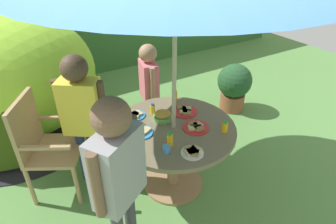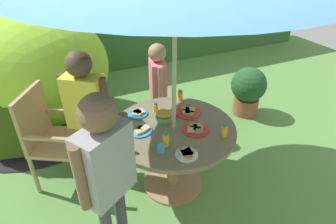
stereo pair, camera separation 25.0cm
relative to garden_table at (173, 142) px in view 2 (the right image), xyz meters
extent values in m
cube|color=#548442|center=(0.00, 0.00, -0.55)|extent=(10.00, 10.00, 0.02)
cube|color=#33602D|center=(0.00, 3.38, 0.32)|extent=(9.00, 0.70, 1.72)
cylinder|color=#93704C|center=(0.00, 0.00, -0.53)|extent=(0.60, 0.60, 0.03)
cylinder|color=#93704C|center=(0.00, 0.00, -0.21)|extent=(0.12, 0.12, 0.67)
cylinder|color=#75664C|center=(0.00, 0.00, 0.15)|extent=(1.13, 1.13, 0.04)
cylinder|color=#B7AD8C|center=(0.00, 0.00, 0.53)|extent=(0.04, 0.04, 2.15)
cylinder|color=tan|center=(-0.89, 0.24, -0.32)|extent=(0.04, 0.04, 0.44)
cylinder|color=tan|center=(-0.66, 0.64, -0.32)|extent=(0.04, 0.04, 0.44)
cylinder|color=tan|center=(-1.26, 0.45, -0.32)|extent=(0.04, 0.04, 0.44)
cylinder|color=tan|center=(-1.03, 0.85, -0.32)|extent=(0.04, 0.04, 0.44)
cube|color=tan|center=(-0.96, 0.54, -0.08)|extent=(0.65, 0.66, 0.04)
cube|color=tan|center=(-1.14, 0.65, 0.20)|extent=(0.28, 0.45, 0.53)
cube|color=tan|center=(-1.07, 0.34, 0.13)|extent=(0.42, 0.26, 0.03)
cube|color=tan|center=(-0.85, 0.74, 0.13)|extent=(0.42, 0.26, 0.03)
ellipsoid|color=#8CC633|center=(-1.17, 1.82, 0.23)|extent=(2.38, 2.17, 1.54)
cylinder|color=black|center=(-1.17, 1.82, -0.54)|extent=(2.49, 2.49, 0.01)
cube|color=#314511|center=(-1.37, 0.99, -0.12)|extent=(0.56, 0.16, 0.69)
cylinder|color=brown|center=(1.53, 0.82, -0.42)|extent=(0.34, 0.34, 0.24)
sphere|color=#234C28|center=(1.53, 0.82, -0.09)|extent=(0.48, 0.48, 0.48)
cylinder|color=brown|center=(0.23, 0.94, -0.28)|extent=(0.07, 0.07, 0.53)
cylinder|color=brown|center=(0.20, 0.81, -0.28)|extent=(0.07, 0.07, 0.53)
cube|color=#EA727F|center=(0.21, 0.88, 0.22)|extent=(0.24, 0.34, 0.45)
cylinder|color=tan|center=(0.25, 1.05, 0.24)|extent=(0.06, 0.06, 0.40)
cylinder|color=tan|center=(0.17, 0.71, 0.24)|extent=(0.06, 0.06, 0.40)
sphere|color=tan|center=(0.21, 0.88, 0.54)|extent=(0.20, 0.20, 0.20)
cylinder|color=navy|center=(-0.73, 0.53, -0.23)|extent=(0.08, 0.08, 0.61)
cylinder|color=navy|center=(-0.61, 0.44, -0.23)|extent=(0.08, 0.08, 0.61)
cube|color=yellow|center=(-0.67, 0.49, 0.33)|extent=(0.40, 0.37, 0.52)
cylinder|color=#4C3828|center=(-0.83, 0.60, 0.36)|extent=(0.07, 0.07, 0.47)
cylinder|color=#4C3828|center=(-0.51, 0.37, 0.36)|extent=(0.07, 0.07, 0.47)
sphere|color=#4C3828|center=(-0.67, 0.49, 0.71)|extent=(0.23, 0.23, 0.23)
cylinder|color=#3F3F47|center=(-0.64, -0.41, -0.22)|extent=(0.09, 0.09, 0.64)
cube|color=#99999E|center=(-0.71, -0.45, 0.37)|extent=(0.42, 0.37, 0.54)
cylinder|color=brown|center=(-0.88, -0.56, 0.39)|extent=(0.07, 0.07, 0.49)
cylinder|color=brown|center=(-0.54, -0.34, 0.39)|extent=(0.07, 0.07, 0.49)
sphere|color=brown|center=(-0.71, -0.45, 0.76)|extent=(0.24, 0.24, 0.24)
cylinder|color=#66B259|center=(-0.02, 0.16, 0.19)|extent=(0.18, 0.18, 0.05)
ellipsoid|color=gold|center=(-0.02, 0.16, 0.23)|extent=(0.15, 0.15, 0.04)
cylinder|color=red|center=(0.16, -0.12, 0.17)|extent=(0.24, 0.24, 0.01)
cube|color=tan|center=(0.19, -0.11, 0.19)|extent=(0.07, 0.07, 0.02)
cube|color=#9E7547|center=(0.15, -0.08, 0.19)|extent=(0.08, 0.08, 0.02)
cube|color=tan|center=(0.12, -0.13, 0.19)|extent=(0.10, 0.10, 0.02)
cube|color=#9E7547|center=(0.16, -0.16, 0.19)|extent=(0.08, 0.08, 0.02)
cylinder|color=white|center=(-0.07, -0.39, 0.17)|extent=(0.18, 0.18, 0.01)
cube|color=tan|center=(-0.04, -0.39, 0.19)|extent=(0.11, 0.11, 0.02)
cube|color=#9E7547|center=(-0.07, -0.37, 0.19)|extent=(0.10, 0.10, 0.02)
cube|color=tan|center=(-0.10, -0.39, 0.19)|extent=(0.08, 0.08, 0.02)
cube|color=#9E7547|center=(-0.07, -0.41, 0.19)|extent=(0.10, 0.10, 0.02)
cylinder|color=red|center=(0.23, 0.16, 0.17)|extent=(0.25, 0.25, 0.01)
cube|color=tan|center=(0.25, 0.16, 0.19)|extent=(0.12, 0.12, 0.02)
cube|color=#9E7547|center=(0.22, 0.20, 0.19)|extent=(0.10, 0.10, 0.02)
cube|color=tan|center=(0.20, 0.15, 0.19)|extent=(0.10, 0.10, 0.02)
cube|color=#9E7547|center=(0.22, 0.11, 0.19)|extent=(0.12, 0.12, 0.02)
cylinder|color=#338CD8|center=(-0.30, 0.07, 0.17)|extent=(0.22, 0.22, 0.01)
cube|color=tan|center=(-0.26, 0.07, 0.19)|extent=(0.12, 0.12, 0.02)
cube|color=#9E7547|center=(-0.31, 0.10, 0.19)|extent=(0.09, 0.09, 0.02)
cube|color=tan|center=(-0.32, 0.03, 0.19)|extent=(0.07, 0.07, 0.02)
cylinder|color=#338CD8|center=(-0.22, 0.35, 0.17)|extent=(0.20, 0.20, 0.01)
cube|color=tan|center=(-0.20, 0.34, 0.19)|extent=(0.09, 0.09, 0.02)
cube|color=#9E7547|center=(-0.23, 0.37, 0.19)|extent=(0.09, 0.09, 0.02)
cube|color=tan|center=(-0.23, 0.32, 0.19)|extent=(0.11, 0.11, 0.02)
cylinder|color=yellow|center=(0.27, 0.42, 0.22)|extent=(0.05, 0.05, 0.10)
cylinder|color=red|center=(0.27, 0.42, 0.27)|extent=(0.04, 0.04, 0.02)
cylinder|color=yellow|center=(-0.17, -0.21, 0.22)|extent=(0.05, 0.05, 0.11)
cylinder|color=green|center=(-0.17, -0.21, 0.29)|extent=(0.04, 0.04, 0.02)
cylinder|color=yellow|center=(-0.05, 0.30, 0.21)|extent=(0.05, 0.05, 0.09)
cylinder|color=blue|center=(-0.05, 0.30, 0.26)|extent=(0.03, 0.03, 0.02)
cylinder|color=yellow|center=(0.34, -0.29, 0.21)|extent=(0.05, 0.05, 0.09)
cylinder|color=green|center=(0.34, -0.29, 0.27)|extent=(0.04, 0.04, 0.02)
cylinder|color=yellow|center=(-0.48, -0.16, 0.21)|extent=(0.05, 0.05, 0.09)
cylinder|color=green|center=(-0.48, -0.16, 0.26)|extent=(0.03, 0.03, 0.02)
cylinder|color=#4C99D8|center=(-0.24, -0.27, 0.20)|extent=(0.06, 0.06, 0.06)
camera|label=1|loc=(-1.14, -1.79, 1.64)|focal=30.58mm
camera|label=2|loc=(-0.92, -1.90, 1.64)|focal=30.58mm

